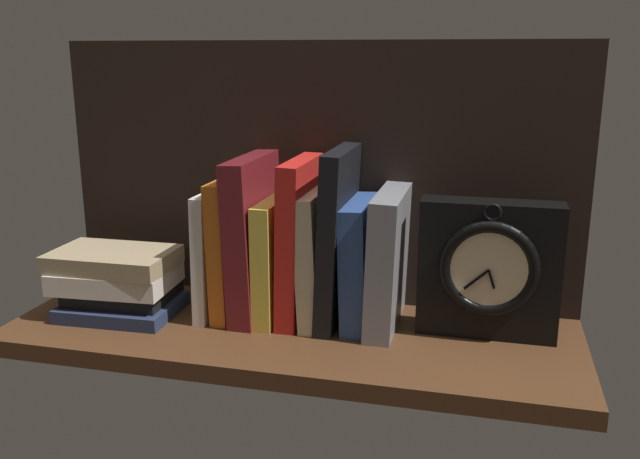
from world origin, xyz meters
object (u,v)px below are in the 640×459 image
at_px(book_blue_modern, 360,263).
at_px(book_red_requiem, 296,240).
at_px(book_white_catcher, 218,250).
at_px(book_orange_pandolfini, 233,245).
at_px(book_cream_twain, 317,256).
at_px(book_black_skeptic, 338,237).
at_px(book_stack_side, 118,282).
at_px(framed_clock, 489,269).
at_px(book_yellow_seinlanguage, 276,257).
at_px(book_maroon_dawkins, 254,236).
at_px(book_gray_chess, 388,260).

bearing_deg(book_blue_modern, book_red_requiem, 180.00).
xyz_separation_m(book_white_catcher, book_red_requiem, (0.12, 0.00, 0.02)).
relative_size(book_orange_pandolfini, book_cream_twain, 1.07).
bearing_deg(book_black_skeptic, book_red_requiem, 180.00).
distance_m(book_orange_pandolfini, book_black_skeptic, 0.16).
bearing_deg(book_cream_twain, book_black_skeptic, 0.00).
xyz_separation_m(book_red_requiem, book_stack_side, (-0.26, -0.05, -0.07)).
bearing_deg(framed_clock, book_black_skeptic, 178.36).
relative_size(book_white_catcher, book_yellow_seinlanguage, 1.05).
relative_size(book_yellow_seinlanguage, book_blue_modern, 0.99).
bearing_deg(book_orange_pandolfini, book_yellow_seinlanguage, 0.00).
xyz_separation_m(book_black_skeptic, book_stack_side, (-0.32, -0.05, -0.08)).
relative_size(book_maroon_dawkins, book_cream_twain, 1.23).
bearing_deg(book_blue_modern, book_stack_side, -171.40).
bearing_deg(book_yellow_seinlanguage, book_orange_pandolfini, 180.00).
xyz_separation_m(book_orange_pandolfini, book_yellow_seinlanguage, (0.07, 0.00, -0.01)).
relative_size(book_yellow_seinlanguage, book_black_skeptic, 0.70).
xyz_separation_m(book_gray_chess, book_stack_side, (-0.40, -0.05, -0.05)).
xyz_separation_m(book_yellow_seinlanguage, framed_clock, (0.30, -0.01, 0.01)).
distance_m(book_yellow_seinlanguage, book_blue_modern, 0.13).
distance_m(book_orange_pandolfini, book_gray_chess, 0.23).
height_order(book_orange_pandolfini, book_gray_chess, book_orange_pandolfini).
distance_m(book_white_catcher, book_yellow_seinlanguage, 0.09).
bearing_deg(book_red_requiem, book_blue_modern, 0.00).
xyz_separation_m(book_maroon_dawkins, book_gray_chess, (0.20, 0.00, -0.02)).
height_order(book_blue_modern, book_stack_side, book_blue_modern).
relative_size(book_white_catcher, book_red_requiem, 0.79).
relative_size(book_orange_pandolfini, book_gray_chess, 1.05).
bearing_deg(book_blue_modern, book_cream_twain, 180.00).
xyz_separation_m(book_maroon_dawkins, book_blue_modern, (0.16, 0.00, -0.03)).
xyz_separation_m(book_blue_modern, book_gray_chess, (0.04, 0.00, 0.01)).
bearing_deg(book_black_skeptic, book_white_catcher, 180.00).
distance_m(book_orange_pandolfini, book_stack_side, 0.18).
distance_m(book_orange_pandolfini, book_cream_twain, 0.13).
distance_m(book_cream_twain, book_blue_modern, 0.06).
height_order(book_yellow_seinlanguage, book_cream_twain, book_cream_twain).
relative_size(book_blue_modern, book_gray_chess, 0.92).
relative_size(book_maroon_dawkins, framed_clock, 1.23).
distance_m(book_black_skeptic, book_stack_side, 0.34).
xyz_separation_m(book_white_catcher, book_orange_pandolfini, (0.02, 0.00, 0.01)).
bearing_deg(book_white_catcher, framed_clock, -0.87).
height_order(book_maroon_dawkins, book_black_skeptic, book_black_skeptic).
bearing_deg(book_cream_twain, book_yellow_seinlanguage, 180.00).
xyz_separation_m(book_yellow_seinlanguage, book_blue_modern, (0.13, 0.00, 0.00)).
bearing_deg(book_red_requiem, book_black_skeptic, 0.00).
bearing_deg(book_red_requiem, book_cream_twain, 0.00).
bearing_deg(book_blue_modern, book_orange_pandolfini, 180.00).
bearing_deg(book_yellow_seinlanguage, book_white_catcher, 180.00).
bearing_deg(book_yellow_seinlanguage, book_blue_modern, 0.00).
bearing_deg(book_maroon_dawkins, book_red_requiem, 0.00).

